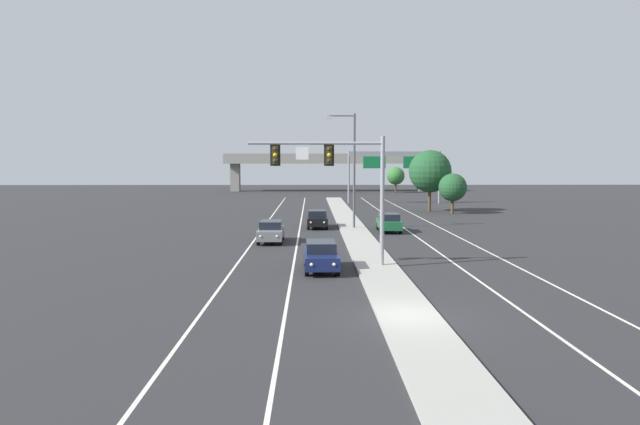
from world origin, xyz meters
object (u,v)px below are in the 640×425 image
(overhead_signal_mast, at_px, (339,172))
(car_oncoming_grey, at_px, (271,231))
(car_receding_green, at_px, (389,222))
(highway_sign_gantry, at_px, (394,160))
(tree_far_right_a, at_px, (430,171))
(car_oncoming_navy, at_px, (321,255))
(car_oncoming_black, at_px, (317,219))
(tree_far_right_c, at_px, (453,187))
(tree_far_right_b, at_px, (396,176))
(street_lamp_median, at_px, (352,164))

(overhead_signal_mast, height_order, car_oncoming_grey, overhead_signal_mast)
(car_oncoming_grey, relative_size, car_receding_green, 0.99)
(highway_sign_gantry, distance_m, tree_far_right_a, 13.40)
(overhead_signal_mast, distance_m, car_oncoming_grey, 12.18)
(car_oncoming_navy, distance_m, car_oncoming_black, 20.60)
(car_oncoming_black, bearing_deg, tree_far_right_c, 41.72)
(car_receding_green, bearing_deg, car_oncoming_black, 152.96)
(car_oncoming_black, distance_m, tree_far_right_c, 21.13)
(car_oncoming_navy, height_order, car_receding_green, same)
(tree_far_right_b, relative_size, tree_far_right_a, 0.68)
(car_oncoming_black, bearing_deg, highway_sign_gantry, 69.59)
(highway_sign_gantry, bearing_deg, car_oncoming_navy, -102.54)
(street_lamp_median, relative_size, car_oncoming_navy, 2.22)
(overhead_signal_mast, height_order, car_receding_green, overhead_signal_mast)
(car_oncoming_navy, height_order, tree_far_right_a, tree_far_right_a)
(car_oncoming_grey, distance_m, car_receding_green, 11.49)
(highway_sign_gantry, xyz_separation_m, tree_far_right_a, (2.41, -13.11, -1.35))
(overhead_signal_mast, height_order, highway_sign_gantry, highway_sign_gantry)
(car_oncoming_grey, bearing_deg, street_lamp_median, 51.81)
(car_oncoming_navy, height_order, car_oncoming_black, same)
(overhead_signal_mast, relative_size, car_oncoming_navy, 1.68)
(car_oncoming_black, relative_size, tree_far_right_a, 0.61)
(street_lamp_median, relative_size, tree_far_right_a, 1.36)
(car_oncoming_black, bearing_deg, street_lamp_median, -19.51)
(street_lamp_median, relative_size, tree_far_right_b, 2.00)
(car_oncoming_black, relative_size, tree_far_right_c, 0.96)
(street_lamp_median, relative_size, tree_far_right_c, 2.15)
(tree_far_right_b, height_order, tree_far_right_c, tree_far_right_b)
(car_receding_green, distance_m, highway_sign_gantry, 34.35)
(car_receding_green, bearing_deg, street_lamp_median, 146.40)
(car_oncoming_grey, xyz_separation_m, tree_far_right_c, (19.22, 23.39, 2.21))
(car_oncoming_black, height_order, tree_far_right_c, tree_far_right_c)
(street_lamp_median, distance_m, car_oncoming_navy, 20.38)
(overhead_signal_mast, xyz_separation_m, car_oncoming_navy, (-1.02, -0.84, -4.52))
(street_lamp_median, xyz_separation_m, car_receding_green, (3.05, -2.03, -4.97))
(tree_far_right_c, bearing_deg, car_oncoming_navy, -114.43)
(street_lamp_median, bearing_deg, tree_far_right_c, 49.92)
(car_receding_green, relative_size, tree_far_right_c, 0.97)
(street_lamp_median, height_order, tree_far_right_c, street_lamp_median)
(car_oncoming_navy, height_order, car_oncoming_grey, same)
(tree_far_right_c, bearing_deg, car_receding_green, -119.37)
(street_lamp_median, xyz_separation_m, car_oncoming_navy, (-3.04, -19.53, -4.97))
(tree_far_right_c, xyz_separation_m, tree_far_right_a, (-1.95, 3.33, 1.79))
(tree_far_right_b, bearing_deg, car_receding_green, -98.86)
(car_oncoming_grey, distance_m, tree_far_right_c, 30.35)
(car_oncoming_navy, relative_size, car_receding_green, 1.00)
(tree_far_right_b, bearing_deg, car_oncoming_black, -104.80)
(car_oncoming_black, bearing_deg, car_oncoming_navy, -90.07)
(tree_far_right_b, bearing_deg, car_oncoming_navy, -101.17)
(car_oncoming_grey, bearing_deg, tree_far_right_a, 57.12)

